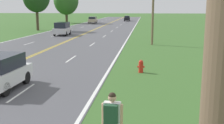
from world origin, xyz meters
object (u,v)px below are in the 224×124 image
Objects in this scene: hitchhiker_person at (112,117)px; car_silver_suv_mid_near at (62,28)px; tree_behind_sign at (66,0)px; fire_hydrant at (141,66)px; car_champagne_suv_mid_far at (93,20)px; car_black_van_receding at (127,18)px.

hitchhiker_person is 0.41× the size of car_silver_suv_mid_near.
tree_behind_sign is 33.98m from car_silver_suv_mid_near.
hitchhiker_person is at bearing -73.12° from tree_behind_sign.
tree_behind_sign is (-20.53, 55.57, 5.43)m from fire_hydrant.
tree_behind_sign is at bearing 22.15° from hitchhiker_person.
car_champagne_suv_mid_far is (6.91, 0.41, -4.93)m from tree_behind_sign.
car_black_van_receding is at bearing 41.82° from tree_behind_sign.
car_silver_suv_mid_near is at bearing -179.15° from car_champagne_suv_mid_far.
car_black_van_receding is (8.16, 13.08, -0.06)m from car_champagne_suv_mid_far.
fire_hydrant is 0.08× the size of tree_behind_sign.
hitchhiker_person is 2.20× the size of fire_hydrant.
tree_behind_sign reaches higher than fire_hydrant.
car_black_van_receding is (-4.85, 79.14, -0.23)m from hitchhiker_person.
car_black_van_receding is (6.50, 46.00, -0.14)m from car_silver_suv_mid_near.
hitchhiker_person reaches higher than fire_hydrant.
hitchhiker_person is at bearing -163.71° from car_silver_suv_mid_near.
tree_behind_sign is 2.25× the size of car_silver_suv_mid_near.
fire_hydrant is (0.61, 10.08, -0.67)m from hitchhiker_person.
car_silver_suv_mid_near is (-11.96, 23.05, 0.58)m from fire_hydrant.
hitchhiker_person reaches higher than car_black_van_receding.
tree_behind_sign reaches higher than car_silver_suv_mid_near.
car_silver_suv_mid_near reaches higher than car_champagne_suv_mid_far.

